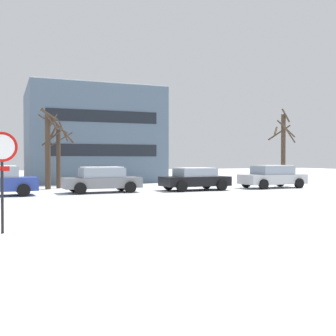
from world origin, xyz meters
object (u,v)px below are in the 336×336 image
(parked_car_black, at_px, (195,179))
(parked_car_silver, at_px, (272,176))
(parked_car_gray, at_px, (102,179))
(stop_sign, at_px, (2,162))

(parked_car_black, distance_m, parked_car_silver, 5.60)
(parked_car_gray, bearing_deg, parked_car_black, -3.44)
(stop_sign, bearing_deg, parked_car_gray, 66.34)
(parked_car_gray, relative_size, parked_car_silver, 1.00)
(stop_sign, xyz_separation_m, parked_car_silver, (16.36, 11.49, -1.04))
(parked_car_gray, bearing_deg, parked_car_silver, -1.58)
(parked_car_gray, height_order, parked_car_black, parked_car_gray)
(parked_car_silver, bearing_deg, parked_car_gray, 178.42)
(stop_sign, distance_m, parked_car_black, 15.77)
(stop_sign, xyz_separation_m, parked_car_gray, (5.17, 11.80, -1.06))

